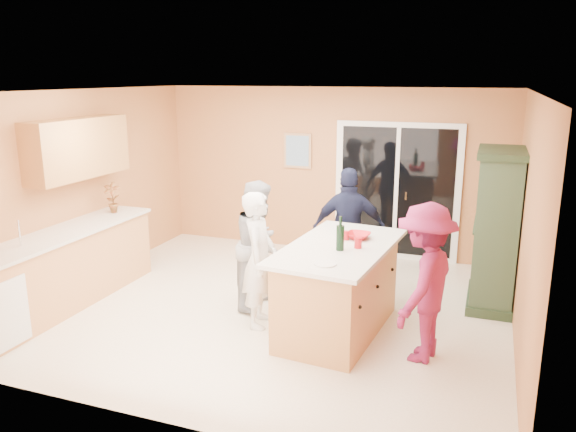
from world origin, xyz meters
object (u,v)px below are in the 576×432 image
(kitchen_island, at_px, (338,291))
(woman_magenta, at_px, (424,283))
(green_hutch, at_px, (496,231))
(woman_white, at_px, (259,260))
(woman_navy, at_px, (349,230))
(woman_grey, at_px, (260,245))

(kitchen_island, height_order, woman_magenta, woman_magenta)
(kitchen_island, distance_m, woman_magenta, 1.05)
(kitchen_island, distance_m, green_hutch, 2.16)
(woman_white, xyz_separation_m, woman_navy, (0.68, 1.39, 0.04))
(kitchen_island, xyz_separation_m, woman_grey, (-1.08, 0.36, 0.32))
(green_hutch, bearing_deg, woman_magenta, -110.93)
(kitchen_island, relative_size, woman_white, 1.28)
(woman_white, bearing_deg, woman_grey, 11.62)
(woman_white, bearing_deg, woman_magenta, -106.16)
(kitchen_island, bearing_deg, woman_white, -166.02)
(kitchen_island, bearing_deg, woman_navy, 104.34)
(woman_navy, bearing_deg, woman_white, 46.04)
(woman_grey, distance_m, woman_navy, 1.26)
(woman_navy, bearing_deg, woman_magenta, 108.41)
(kitchen_island, height_order, woman_navy, woman_navy)
(green_hutch, bearing_deg, kitchen_island, -139.09)
(kitchen_island, bearing_deg, woman_magenta, -12.44)
(green_hutch, relative_size, woman_white, 1.25)
(woman_grey, bearing_deg, woman_magenta, -110.57)
(kitchen_island, relative_size, woman_grey, 1.26)
(kitchen_island, distance_m, woman_grey, 1.19)
(green_hutch, bearing_deg, woman_white, -148.53)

